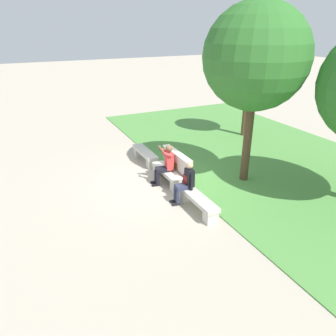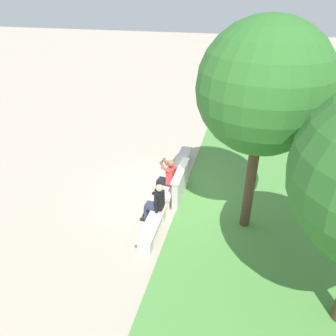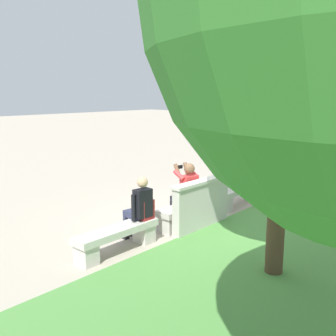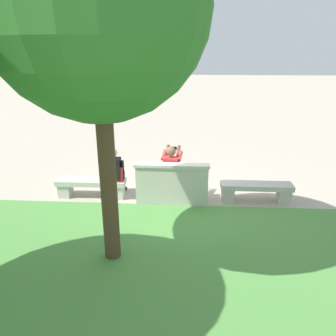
{
  "view_description": "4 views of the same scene",
  "coord_description": "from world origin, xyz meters",
  "px_view_note": "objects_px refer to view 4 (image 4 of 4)",
  "views": [
    {
      "loc": [
        8.79,
        -4.2,
        4.86
      ],
      "look_at": [
        0.58,
        -0.26,
        0.81
      ],
      "focal_mm": 35.0,
      "sensor_mm": 36.0,
      "label": 1
    },
    {
      "loc": [
        8.57,
        2.09,
        6.0
      ],
      "look_at": [
        -0.44,
        -0.17,
        0.76
      ],
      "focal_mm": 35.0,
      "sensor_mm": 36.0,
      "label": 2
    },
    {
      "loc": [
        6.2,
        4.95,
        2.74
      ],
      "look_at": [
        -0.24,
        -0.79,
        1.08
      ],
      "focal_mm": 42.0,
      "sensor_mm": 36.0,
      "label": 3
    },
    {
      "loc": [
        -0.34,
        7.18,
        3.42
      ],
      "look_at": [
        0.11,
        -0.04,
        0.78
      ],
      "focal_mm": 35.0,
      "sensor_mm": 36.0,
      "label": 4
    }
  ],
  "objects_px": {
    "bench_main": "(256,190)",
    "bench_mid": "(91,186)",
    "person_distant": "(115,171)",
    "tree_right_background": "(96,8)",
    "bench_near": "(172,188)",
    "backpack": "(118,174)",
    "person_photographer": "(172,169)"
  },
  "relations": [
    {
      "from": "bench_main",
      "to": "bench_near",
      "type": "height_order",
      "value": "same"
    },
    {
      "from": "bench_mid",
      "to": "tree_right_background",
      "type": "height_order",
      "value": "tree_right_background"
    },
    {
      "from": "person_distant",
      "to": "bench_main",
      "type": "bearing_deg",
      "value": 178.87
    },
    {
      "from": "bench_near",
      "to": "bench_mid",
      "type": "xyz_separation_m",
      "value": [
        1.97,
        0.0,
        0.0
      ]
    },
    {
      "from": "bench_near",
      "to": "bench_mid",
      "type": "distance_m",
      "value": 1.97
    },
    {
      "from": "bench_mid",
      "to": "tree_right_background",
      "type": "xyz_separation_m",
      "value": [
        -1.06,
        2.41,
        3.64
      ]
    },
    {
      "from": "backpack",
      "to": "person_distant",
      "type": "bearing_deg",
      "value": -54.02
    },
    {
      "from": "person_photographer",
      "to": "person_distant",
      "type": "bearing_deg",
      "value": 0.43
    },
    {
      "from": "bench_mid",
      "to": "person_distant",
      "type": "distance_m",
      "value": 0.71
    },
    {
      "from": "bench_main",
      "to": "tree_right_background",
      "type": "distance_m",
      "value": 5.23
    },
    {
      "from": "bench_near",
      "to": "person_photographer",
      "type": "distance_m",
      "value": 0.45
    },
    {
      "from": "tree_right_background",
      "to": "bench_near",
      "type": "bearing_deg",
      "value": -110.74
    },
    {
      "from": "bench_mid",
      "to": "person_photographer",
      "type": "bearing_deg",
      "value": -177.76
    },
    {
      "from": "bench_near",
      "to": "tree_right_background",
      "type": "bearing_deg",
      "value": 69.26
    },
    {
      "from": "backpack",
      "to": "tree_right_background",
      "type": "xyz_separation_m",
      "value": [
        -0.39,
        2.38,
        3.31
      ]
    },
    {
      "from": "bench_main",
      "to": "tree_right_background",
      "type": "bearing_deg",
      "value": 39.87
    },
    {
      "from": "person_distant",
      "to": "bench_mid",
      "type": "bearing_deg",
      "value": 6.29
    },
    {
      "from": "bench_main",
      "to": "person_photographer",
      "type": "distance_m",
      "value": 2.04
    },
    {
      "from": "person_distant",
      "to": "backpack",
      "type": "xyz_separation_m",
      "value": [
        -0.07,
        0.09,
        -0.05
      ]
    },
    {
      "from": "person_distant",
      "to": "tree_right_background",
      "type": "bearing_deg",
      "value": 100.52
    },
    {
      "from": "bench_main",
      "to": "bench_mid",
      "type": "height_order",
      "value": "same"
    },
    {
      "from": "person_distant",
      "to": "backpack",
      "type": "height_order",
      "value": "person_distant"
    },
    {
      "from": "bench_near",
      "to": "bench_main",
      "type": "bearing_deg",
      "value": 180.0
    },
    {
      "from": "bench_main",
      "to": "tree_right_background",
      "type": "xyz_separation_m",
      "value": [
        2.89,
        2.41,
        3.64
      ]
    },
    {
      "from": "bench_mid",
      "to": "person_distant",
      "type": "bearing_deg",
      "value": -173.71
    },
    {
      "from": "bench_main",
      "to": "bench_mid",
      "type": "distance_m",
      "value": 3.95
    },
    {
      "from": "person_photographer",
      "to": "tree_right_background",
      "type": "height_order",
      "value": "tree_right_background"
    },
    {
      "from": "person_distant",
      "to": "tree_right_background",
      "type": "height_order",
      "value": "tree_right_background"
    },
    {
      "from": "bench_mid",
      "to": "person_distant",
      "type": "height_order",
      "value": "person_distant"
    },
    {
      "from": "person_photographer",
      "to": "person_distant",
      "type": "distance_m",
      "value": 1.36
    },
    {
      "from": "bench_near",
      "to": "person_distant",
      "type": "height_order",
      "value": "person_distant"
    },
    {
      "from": "bench_near",
      "to": "backpack",
      "type": "bearing_deg",
      "value": 1.2
    }
  ]
}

